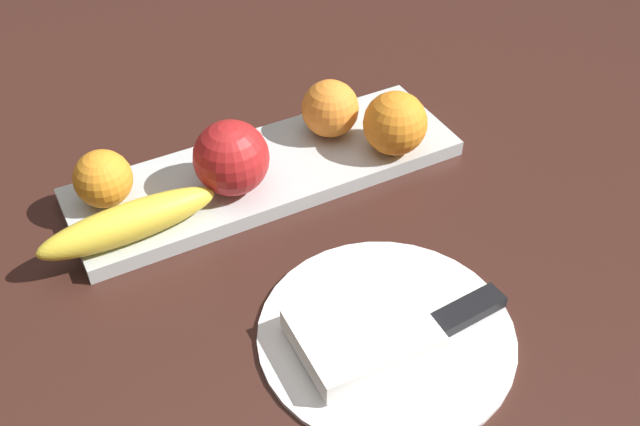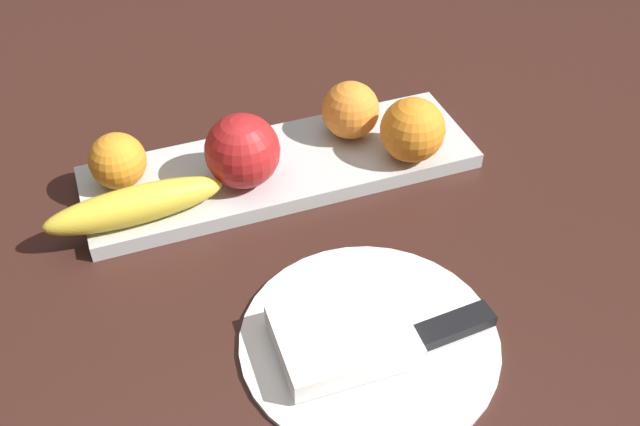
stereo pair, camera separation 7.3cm
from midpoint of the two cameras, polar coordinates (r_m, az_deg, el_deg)
name	(u,v)px [view 2 (the right image)]	position (r m, az deg, el deg)	size (l,w,h in m)	color
ground_plane	(269,198)	(0.82, -1.43, 1.04)	(2.40, 2.40, 0.00)	#341B15
fruit_tray	(281,167)	(0.85, -0.59, 3.48)	(0.45, 0.14, 0.02)	#B7BEBF
apple	(242,151)	(0.79, -3.42, 4.71)	(0.08, 0.08, 0.08)	#AE1E1F
banana	(135,205)	(0.77, -11.56, 0.46)	(0.19, 0.04, 0.04)	gold
orange_near_apple	(118,161)	(0.81, -12.99, 3.86)	(0.06, 0.06, 0.06)	orange
orange_near_banana	(351,110)	(0.86, 4.82, 7.87)	(0.07, 0.07, 0.07)	orange
orange_center	(413,130)	(0.84, 9.70, 6.28)	(0.07, 0.07, 0.07)	orange
dinner_plate	(369,338)	(0.68, 6.96, -9.80)	(0.24, 0.24, 0.01)	white
folded_napkin	(339,336)	(0.66, 4.71, -9.69)	(0.12, 0.09, 0.02)	white
knife	(433,334)	(0.68, 11.84, -9.36)	(0.18, 0.03, 0.01)	silver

